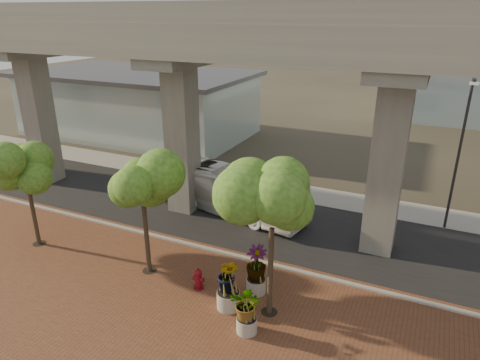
% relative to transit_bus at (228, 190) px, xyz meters
% --- Properties ---
extents(ground, '(160.00, 160.00, 0.00)m').
position_rel_transit_bus_xyz_m(ground, '(3.32, -2.83, -1.49)').
color(ground, '#312E24').
rests_on(ground, ground).
extents(brick_plaza, '(70.00, 13.00, 0.06)m').
position_rel_transit_bus_xyz_m(brick_plaza, '(3.32, -10.83, -1.46)').
color(brick_plaza, brown).
rests_on(brick_plaza, ground).
extents(asphalt_road, '(90.00, 8.00, 0.04)m').
position_rel_transit_bus_xyz_m(asphalt_road, '(3.32, -0.83, -1.47)').
color(asphalt_road, black).
rests_on(asphalt_road, ground).
extents(curb_strip, '(70.00, 0.25, 0.16)m').
position_rel_transit_bus_xyz_m(curb_strip, '(3.32, -4.83, -1.41)').
color(curb_strip, gray).
rests_on(curb_strip, ground).
extents(far_sidewalk, '(90.00, 3.00, 0.06)m').
position_rel_transit_bus_xyz_m(far_sidewalk, '(3.32, 4.67, -1.46)').
color(far_sidewalk, gray).
rests_on(far_sidewalk, ground).
extents(transit_viaduct, '(72.00, 5.60, 12.40)m').
position_rel_transit_bus_xyz_m(transit_viaduct, '(3.32, -0.83, 5.80)').
color(transit_viaduct, gray).
rests_on(transit_viaduct, ground).
extents(station_pavilion, '(23.00, 13.00, 6.30)m').
position_rel_transit_bus_xyz_m(station_pavilion, '(-16.68, 13.17, 1.73)').
color(station_pavilion, '#A9BFC1').
rests_on(station_pavilion, ground).
extents(transit_bus, '(10.97, 4.60, 2.98)m').
position_rel_transit_bus_xyz_m(transit_bus, '(0.00, 0.00, 0.00)').
color(transit_bus, silver).
rests_on(transit_bus, ground).
extents(fire_hydrant, '(0.53, 0.47, 1.05)m').
position_rel_transit_bus_xyz_m(fire_hydrant, '(2.45, -8.01, -0.92)').
color(fire_hydrant, maroon).
rests_on(fire_hydrant, ground).
extents(planter_front, '(1.84, 1.84, 2.03)m').
position_rel_transit_bus_xyz_m(planter_front, '(5.61, -9.69, -0.20)').
color(planter_front, '#A9A499').
rests_on(planter_front, ground).
extents(planter_right, '(2.17, 2.17, 2.32)m').
position_rel_transit_bus_xyz_m(planter_right, '(4.94, -7.16, -0.02)').
color(planter_right, '#A9A399').
rests_on(planter_right, ground).
extents(planter_left, '(2.22, 2.22, 2.44)m').
position_rel_transit_bus_xyz_m(planter_left, '(4.29, -8.66, 0.05)').
color(planter_left, '#A59D95').
rests_on(planter_left, ground).
extents(street_tree_far_west, '(3.93, 3.93, 6.20)m').
position_rel_transit_bus_xyz_m(street_tree_far_west, '(-7.54, -8.15, 2.96)').
color(street_tree_far_west, '#423526').
rests_on(street_tree_far_west, ground).
extents(street_tree_near_west, '(3.71, 3.71, 6.67)m').
position_rel_transit_bus_xyz_m(street_tree_near_west, '(-0.47, -7.77, 3.53)').
color(street_tree_near_west, '#423526').
rests_on(street_tree_near_west, ground).
extents(street_tree_near_east, '(4.38, 4.38, 7.27)m').
position_rel_transit_bus_xyz_m(street_tree_near_east, '(6.00, -8.22, 3.82)').
color(street_tree_near_east, '#423526').
rests_on(street_tree_near_east, ground).
extents(streetlamp_west, '(0.37, 1.08, 7.49)m').
position_rel_transit_bus_xyz_m(streetlamp_west, '(-5.20, 2.62, 2.88)').
color(streetlamp_west, '#2C2C30').
rests_on(streetlamp_west, ground).
extents(streetlamp_east, '(0.43, 1.27, 8.75)m').
position_rel_transit_bus_xyz_m(streetlamp_east, '(12.63, 3.16, 3.61)').
color(streetlamp_east, '#323237').
rests_on(streetlamp_east, ground).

